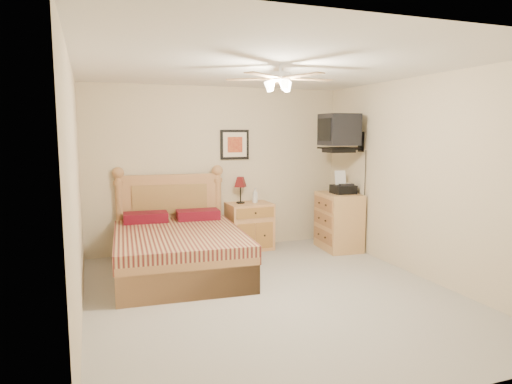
{
  "coord_description": "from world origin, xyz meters",
  "views": [
    {
      "loc": [
        -1.87,
        -4.57,
        1.82
      ],
      "look_at": [
        0.14,
        0.9,
        1.05
      ],
      "focal_mm": 32.0,
      "sensor_mm": 36.0,
      "label": 1
    }
  ],
  "objects": [
    {
      "name": "magazine_upper",
      "position": [
        1.7,
        1.82,
        0.91
      ],
      "size": [
        0.22,
        0.29,
        0.02
      ],
      "primitive_type": "imported",
      "rotation": [
        0.0,
        0.0,
        0.09
      ],
      "color": "tan",
      "rests_on": "magazine_lower"
    },
    {
      "name": "nightstand",
      "position": [
        0.43,
        2.0,
        0.36
      ],
      "size": [
        0.68,
        0.52,
        0.72
      ],
      "primitive_type": "cube",
      "rotation": [
        0.0,
        0.0,
        0.03
      ],
      "color": "#BB864B",
      "rests_on": "ground"
    },
    {
      "name": "wall_front",
      "position": [
        0.0,
        -2.25,
        1.25
      ],
      "size": [
        4.0,
        0.04,
        2.5
      ],
      "primitive_type": "cube",
      "color": "beige",
      "rests_on": "ground"
    },
    {
      "name": "dresser",
      "position": [
        1.73,
        1.51,
        0.44
      ],
      "size": [
        0.57,
        0.78,
        0.88
      ],
      "primitive_type": "cube",
      "rotation": [
        0.0,
        0.0,
        -0.08
      ],
      "color": "tan",
      "rests_on": "ground"
    },
    {
      "name": "wall_right",
      "position": [
        2.0,
        0.0,
        1.25
      ],
      "size": [
        0.04,
        4.5,
        2.5
      ],
      "primitive_type": "cube",
      "color": "beige",
      "rests_on": "ground"
    },
    {
      "name": "wall_tv",
      "position": [
        1.75,
        1.34,
        1.81
      ],
      "size": [
        0.56,
        0.46,
        0.58
      ],
      "primitive_type": null,
      "color": "black",
      "rests_on": "wall_right"
    },
    {
      "name": "floor",
      "position": [
        0.0,
        0.0,
        0.0
      ],
      "size": [
        4.5,
        4.5,
        0.0
      ],
      "primitive_type": "plane",
      "color": "#9C988D",
      "rests_on": "ground"
    },
    {
      "name": "framed_picture",
      "position": [
        0.27,
        2.23,
        1.62
      ],
      "size": [
        0.46,
        0.04,
        0.46
      ],
      "primitive_type": "cube",
      "color": "black",
      "rests_on": "wall_back"
    },
    {
      "name": "bed",
      "position": [
        -0.84,
        1.12,
        0.66
      ],
      "size": [
        1.69,
        2.14,
        1.33
      ],
      "primitive_type": null,
      "rotation": [
        0.0,
        0.0,
        -0.07
      ],
      "color": "#B17E4D",
      "rests_on": "ground"
    },
    {
      "name": "magazine_lower",
      "position": [
        1.68,
        1.8,
        0.89
      ],
      "size": [
        0.25,
        0.29,
        0.02
      ],
      "primitive_type": "imported",
      "rotation": [
        0.0,
        0.0,
        -0.37
      ],
      "color": "tan",
      "rests_on": "dresser"
    },
    {
      "name": "lotion_bottle",
      "position": [
        0.53,
        2.01,
        0.84
      ],
      "size": [
        0.11,
        0.11,
        0.23
      ],
      "primitive_type": "imported",
      "rotation": [
        0.0,
        0.0,
        0.31
      ],
      "color": "silver",
      "rests_on": "nightstand"
    },
    {
      "name": "table_lamp",
      "position": [
        0.31,
        2.06,
        0.93
      ],
      "size": [
        0.26,
        0.26,
        0.41
      ],
      "primitive_type": null,
      "rotation": [
        0.0,
        0.0,
        0.21
      ],
      "color": "#580F10",
      "rests_on": "nightstand"
    },
    {
      "name": "ceiling",
      "position": [
        0.0,
        0.0,
        2.5
      ],
      "size": [
        4.0,
        4.5,
        0.04
      ],
      "primitive_type": "cube",
      "color": "white",
      "rests_on": "ground"
    },
    {
      "name": "ceiling_fan",
      "position": [
        0.0,
        -0.2,
        2.36
      ],
      "size": [
        1.14,
        1.14,
        0.28
      ],
      "primitive_type": null,
      "color": "white",
      "rests_on": "ceiling"
    },
    {
      "name": "wall_left",
      "position": [
        -2.0,
        0.0,
        1.25
      ],
      "size": [
        0.04,
        4.5,
        2.5
      ],
      "primitive_type": "cube",
      "color": "beige",
      "rests_on": "ground"
    },
    {
      "name": "fax_machine",
      "position": [
        1.77,
        1.47,
        1.05
      ],
      "size": [
        0.34,
        0.36,
        0.34
      ],
      "primitive_type": null,
      "rotation": [
        0.0,
        0.0,
        -0.06
      ],
      "color": "black",
      "rests_on": "dresser"
    },
    {
      "name": "wall_back",
      "position": [
        0.0,
        2.25,
        1.25
      ],
      "size": [
        4.0,
        0.04,
        2.5
      ],
      "primitive_type": "cube",
      "color": "beige",
      "rests_on": "ground"
    }
  ]
}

